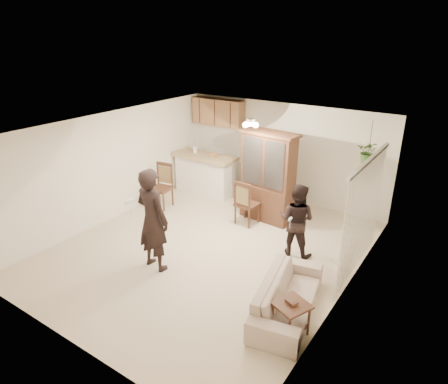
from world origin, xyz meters
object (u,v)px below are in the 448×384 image
Objects in this scene: chair_bar at (161,195)px; chair_hutch_left at (254,186)px; adult at (153,224)px; side_table at (290,318)px; child at (296,223)px; sofa at (288,292)px; chair_hutch_right at (247,211)px; china_hutch at (268,177)px.

chair_hutch_left is at bearing 41.11° from chair_bar.
adult is 1.63× the size of chair_bar.
child is at bearing 113.07° from side_table.
sofa is at bearing -18.18° from chair_hutch_left.
adult is at bearing -52.35° from chair_hutch_left.
sofa is 1.84m from child.
chair_bar is (-4.40, 1.91, -0.05)m from sofa.
adult is 2.65m from chair_hutch_right.
chair_bar is (-2.52, -0.89, -0.72)m from china_hutch.
sofa is at bearing -50.54° from china_hutch.
chair_hutch_right is at bearing 2.58° from chair_bar.
chair_hutch_left is at bearing 138.01° from china_hutch.
child is at bearing 9.62° from sofa.
china_hutch is 1.52m from chair_hutch_left.
adult is 0.86× the size of china_hutch.
adult is 1.71× the size of chair_hutch_right.
chair_bar is at bearing 15.19° from chair_hutch_right.
china_hutch is (0.75, 3.00, 0.13)m from adult.
chair_bar is at bearing -95.43° from chair_hutch_left.
child is at bearing -11.35° from chair_bar.
sofa is 4.80m from chair_bar.
child reaches higher than side_table.
chair_bar is at bearing -6.54° from child.
chair_hutch_right reaches higher than sofa.
chair_hutch_left is (-2.79, 3.78, -0.07)m from sofa.
sofa is 3.17m from chair_hutch_right.
sofa is at bearing -170.34° from adult.
china_hutch is at bearing -114.89° from chair_hutch_right.
chair_bar reaches higher than chair_hutch_right.
adult is 1.33× the size of child.
child is 3.77m from chair_bar.
side_table is at bearing 135.61° from chair_hutch_right.
china_hutch is at bearing 22.43° from sofa.
chair_bar is (-4.64, 2.32, 0.05)m from side_table.
china_hutch is at bearing 123.53° from side_table.
chair_hutch_right is (-2.15, 2.33, -0.07)m from sofa.
adult reaches higher than side_table.
side_table is (2.87, -0.21, -0.63)m from adult.
adult is at bearing -58.09° from chair_bar.
china_hutch is at bearing -45.13° from child.
sofa is 0.49m from side_table.
china_hutch is 3.43× the size of side_table.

